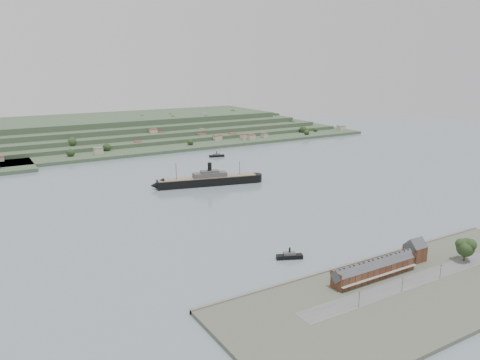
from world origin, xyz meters
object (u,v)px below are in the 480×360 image
gabled_building (415,250)px  tugboat (289,256)px  fig_tree (467,247)px  terrace_row (374,269)px  steamship (205,180)px

gabled_building → tugboat: gabled_building is taller
tugboat → fig_tree: size_ratio=1.15×
terrace_row → tugboat: terrace_row is taller
steamship → tugboat: (-35.13, -181.70, -3.14)m
steamship → gabled_building: bearing=-84.0°
gabled_building → tugboat: 73.17m
gabled_building → steamship: bearing=96.0°
steamship → tugboat: bearing=-100.9°
steamship → tugboat: steamship is taller
tugboat → steamship: bearing=79.1°
terrace_row → tugboat: (-21.31, 47.08, -5.09)m
gabled_building → fig_tree: size_ratio=0.99×
gabled_building → steamship: (-23.68, 224.76, -3.30)m
gabled_building → steamship: size_ratio=0.13×
terrace_row → steamship: steamship is taller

